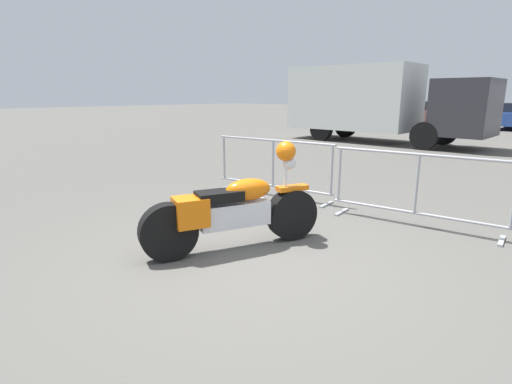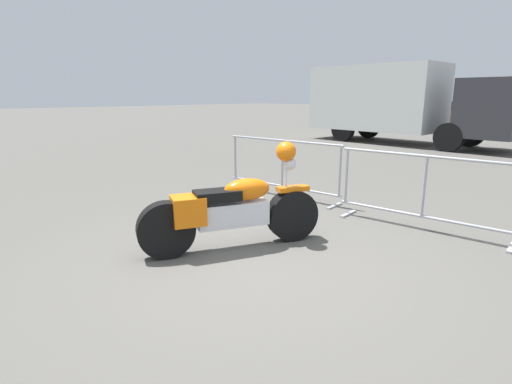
{
  "view_description": "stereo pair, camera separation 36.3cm",
  "coord_description": "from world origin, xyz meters",
  "px_view_note": "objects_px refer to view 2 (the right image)",
  "views": [
    {
      "loc": [
        2.82,
        -3.17,
        1.87
      ],
      "look_at": [
        -0.49,
        0.53,
        0.65
      ],
      "focal_mm": 28.0,
      "sensor_mm": 36.0,
      "label": 1
    },
    {
      "loc": [
        3.08,
        -2.92,
        1.87
      ],
      "look_at": [
        -0.49,
        0.53,
        0.65
      ],
      "focal_mm": 28.0,
      "sensor_mm": 36.0,
      "label": 2
    }
  ],
  "objects_px": {
    "motorcycle": "(232,210)",
    "parked_car_silver": "(446,114)",
    "pedestrian": "(439,113)",
    "parked_car_tan": "(409,112)",
    "crowd_barrier_far": "(424,191)",
    "crowd_barrier_near": "(282,167)",
    "box_truck": "(397,101)",
    "parked_car_red": "(494,115)"
  },
  "relations": [
    {
      "from": "pedestrian",
      "to": "crowd_barrier_near",
      "type": "bearing_deg",
      "value": 89.68
    },
    {
      "from": "crowd_barrier_far",
      "to": "pedestrian",
      "type": "distance_m",
      "value": 18.06
    },
    {
      "from": "motorcycle",
      "to": "pedestrian",
      "type": "height_order",
      "value": "pedestrian"
    },
    {
      "from": "crowd_barrier_near",
      "to": "parked_car_silver",
      "type": "xyz_separation_m",
      "value": [
        -4.74,
        19.86,
        0.18
      ]
    },
    {
      "from": "box_truck",
      "to": "crowd_barrier_far",
      "type": "bearing_deg",
      "value": -59.67
    },
    {
      "from": "parked_car_tan",
      "to": "parked_car_red",
      "type": "xyz_separation_m",
      "value": [
        5.22,
        -0.6,
        0.01
      ]
    },
    {
      "from": "motorcycle",
      "to": "parked_car_silver",
      "type": "height_order",
      "value": "parked_car_silver"
    },
    {
      "from": "motorcycle",
      "to": "parked_car_silver",
      "type": "relative_size",
      "value": 0.5
    },
    {
      "from": "crowd_barrier_far",
      "to": "parked_car_tan",
      "type": "relative_size",
      "value": 0.57
    },
    {
      "from": "crowd_barrier_near",
      "to": "box_truck",
      "type": "relative_size",
      "value": 0.32
    },
    {
      "from": "box_truck",
      "to": "pedestrian",
      "type": "distance_m",
      "value": 7.45
    },
    {
      "from": "parked_car_tan",
      "to": "pedestrian",
      "type": "height_order",
      "value": "pedestrian"
    },
    {
      "from": "parked_car_tan",
      "to": "parked_car_silver",
      "type": "height_order",
      "value": "parked_car_tan"
    },
    {
      "from": "pedestrian",
      "to": "parked_car_silver",
      "type": "bearing_deg",
      "value": -89.61
    },
    {
      "from": "box_truck",
      "to": "motorcycle",
      "type": "bearing_deg",
      "value": -70.31
    },
    {
      "from": "parked_car_silver",
      "to": "pedestrian",
      "type": "distance_m",
      "value": 3.16
    },
    {
      "from": "motorcycle",
      "to": "parked_car_silver",
      "type": "distance_m",
      "value": 23.03
    },
    {
      "from": "crowd_barrier_far",
      "to": "parked_car_tan",
      "type": "distance_m",
      "value": 22.73
    },
    {
      "from": "crowd_barrier_near",
      "to": "parked_car_red",
      "type": "distance_m",
      "value": 19.93
    },
    {
      "from": "box_truck",
      "to": "parked_car_tan",
      "type": "bearing_deg",
      "value": 114.15
    },
    {
      "from": "motorcycle",
      "to": "box_truck",
      "type": "bearing_deg",
      "value": 41.74
    },
    {
      "from": "box_truck",
      "to": "crowd_barrier_near",
      "type": "bearing_deg",
      "value": -73.22
    },
    {
      "from": "box_truck",
      "to": "pedestrian",
      "type": "height_order",
      "value": "box_truck"
    },
    {
      "from": "box_truck",
      "to": "parked_car_silver",
      "type": "height_order",
      "value": "box_truck"
    },
    {
      "from": "parked_car_red",
      "to": "parked_car_silver",
      "type": "bearing_deg",
      "value": 90.29
    },
    {
      "from": "parked_car_tan",
      "to": "parked_car_silver",
      "type": "relative_size",
      "value": 1.0
    },
    {
      "from": "crowd_barrier_far",
      "to": "box_truck",
      "type": "xyz_separation_m",
      "value": [
        -5.33,
        9.49,
        1.08
      ]
    },
    {
      "from": "parked_car_tan",
      "to": "parked_car_red",
      "type": "bearing_deg",
      "value": -95.25
    },
    {
      "from": "crowd_barrier_far",
      "to": "parked_car_red",
      "type": "bearing_deg",
      "value": 103.56
    },
    {
      "from": "motorcycle",
      "to": "parked_car_tan",
      "type": "relative_size",
      "value": 0.5
    },
    {
      "from": "motorcycle",
      "to": "crowd_barrier_near",
      "type": "bearing_deg",
      "value": 52.41
    },
    {
      "from": "motorcycle",
      "to": "crowd_barrier_near",
      "type": "xyz_separation_m",
      "value": [
        -1.33,
        2.36,
        0.06
      ]
    },
    {
      "from": "crowd_barrier_near",
      "to": "pedestrian",
      "type": "bearing_deg",
      "value": 103.31
    },
    {
      "from": "motorcycle",
      "to": "box_truck",
      "type": "xyz_separation_m",
      "value": [
        -4.01,
        11.85,
        1.14
      ]
    },
    {
      "from": "box_truck",
      "to": "parked_car_tan",
      "type": "distance_m",
      "value": 11.91
    },
    {
      "from": "crowd_barrier_near",
      "to": "parked_car_silver",
      "type": "bearing_deg",
      "value": 103.42
    },
    {
      "from": "parked_car_silver",
      "to": "parked_car_tan",
      "type": "bearing_deg",
      "value": 79.32
    },
    {
      "from": "parked_car_silver",
      "to": "crowd_barrier_near",
      "type": "bearing_deg",
      "value": -165.33
    },
    {
      "from": "crowd_barrier_far",
      "to": "box_truck",
      "type": "relative_size",
      "value": 0.32
    },
    {
      "from": "pedestrian",
      "to": "parked_car_tan",
      "type": "bearing_deg",
      "value": -60.57
    },
    {
      "from": "crowd_barrier_near",
      "to": "parked_car_silver",
      "type": "distance_m",
      "value": 20.42
    },
    {
      "from": "crowd_barrier_near",
      "to": "crowd_barrier_far",
      "type": "relative_size",
      "value": 1.0
    }
  ]
}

